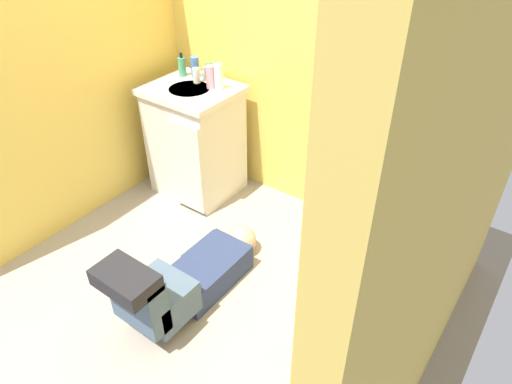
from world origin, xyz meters
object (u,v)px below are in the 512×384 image
(person_plumber, at_px, (184,278))
(bottle_pink, at_px, (210,77))
(tissue_box, at_px, (410,146))
(toiletry_bag, at_px, (437,154))
(faucet, at_px, (205,74))
(bottle_white, at_px, (196,75))
(bottle_green, at_px, (209,72))
(bottle_blue, at_px, (195,67))
(bottle_clear, at_px, (219,77))
(soap_dispenser, at_px, (182,66))
(vanity_cabinet, at_px, (196,140))
(toilet, at_px, (397,220))
(paper_towel_roll, at_px, (321,261))

(person_plumber, relative_size, bottle_pink, 6.98)
(tissue_box, xyz_separation_m, toiletry_bag, (0.15, 0.00, 0.01))
(faucet, relative_size, person_plumber, 0.09)
(tissue_box, distance_m, bottle_white, 1.50)
(bottle_green, bearing_deg, person_plumber, -57.69)
(tissue_box, bearing_deg, bottle_white, -178.14)
(toiletry_bag, xyz_separation_m, bottle_blue, (-1.72, 0.02, 0.09))
(bottle_blue, relative_size, bottle_green, 1.08)
(bottle_green, height_order, bottle_clear, bottle_clear)
(bottle_white, bearing_deg, soap_dispenser, 168.16)
(bottle_blue, bearing_deg, faucet, -9.68)
(vanity_cabinet, height_order, soap_dispenser, soap_dispenser)
(toilet, bearing_deg, bottle_white, 178.44)
(tissue_box, relative_size, bottle_green, 1.65)
(bottle_white, xyz_separation_m, bottle_clear, (0.20, 0.00, 0.04))
(soap_dispenser, relative_size, paper_towel_roll, 0.70)
(vanity_cabinet, distance_m, toiletry_bag, 1.67)
(toilet, xyz_separation_m, bottle_clear, (-1.34, 0.04, 0.54))
(toilet, distance_m, tissue_box, 0.44)
(vanity_cabinet, distance_m, bottle_white, 0.46)
(toilet, distance_m, bottle_pink, 1.50)
(bottle_clear, bearing_deg, bottle_green, 153.82)
(vanity_cabinet, xyz_separation_m, tissue_box, (1.47, 0.14, 0.38))
(toilet, distance_m, bottle_blue, 1.70)
(bottle_clear, bearing_deg, person_plumber, -61.93)
(faucet, xyz_separation_m, person_plumber, (0.69, -1.03, -0.69))
(bottle_blue, relative_size, bottle_pink, 0.94)
(person_plumber, bearing_deg, bottle_green, 122.31)
(toiletry_bag, distance_m, bottle_white, 1.65)
(tissue_box, height_order, bottle_green, bottle_green)
(person_plumber, height_order, bottle_white, bottle_white)
(tissue_box, bearing_deg, faucet, 179.77)
(tissue_box, distance_m, paper_towel_roll, 0.83)
(tissue_box, xyz_separation_m, bottle_clear, (-1.30, -0.05, 0.11))
(toiletry_bag, xyz_separation_m, paper_towel_roll, (-0.40, -0.41, -0.69))
(toilet, xyz_separation_m, soap_dispenser, (-1.70, 0.08, 0.52))
(toiletry_bag, relative_size, bottle_pink, 0.81)
(toilet, distance_m, faucet, 1.60)
(toilet, bearing_deg, toiletry_bag, 40.77)
(vanity_cabinet, relative_size, bottle_pink, 5.38)
(toiletry_bag, bearing_deg, bottle_pink, -177.63)
(vanity_cabinet, bearing_deg, toiletry_bag, 4.96)
(vanity_cabinet, distance_m, person_plumber, 1.15)
(toilet, height_order, bottle_green, bottle_green)
(person_plumber, distance_m, bottle_green, 1.43)
(soap_dispenser, height_order, bottle_blue, soap_dispenser)
(tissue_box, distance_m, bottle_pink, 1.36)
(bottle_green, relative_size, bottle_pink, 0.87)
(toiletry_bag, xyz_separation_m, bottle_green, (-1.59, 0.02, 0.08))
(tissue_box, relative_size, toiletry_bag, 1.77)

